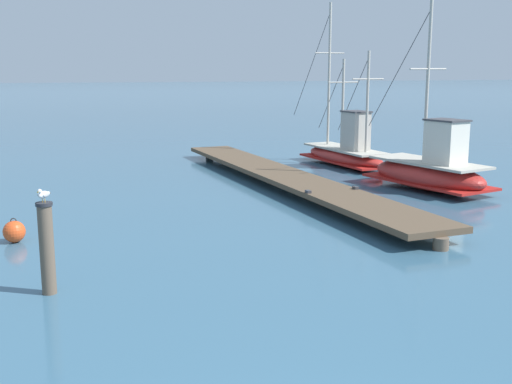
{
  "coord_description": "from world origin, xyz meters",
  "views": [
    {
      "loc": [
        -1.93,
        -3.65,
        4.02
      ],
      "look_at": [
        2.37,
        9.01,
        1.4
      ],
      "focal_mm": 44.07,
      "sensor_mm": 36.0,
      "label": 1
    }
  ],
  "objects_px": {
    "fishing_boat_1": "(346,151)",
    "mooring_buoy": "(14,232)",
    "perched_seagull": "(43,194)",
    "fishing_boat_0": "(430,170)",
    "mooring_piling": "(47,247)"
  },
  "relations": [
    {
      "from": "fishing_boat_1",
      "to": "mooring_piling",
      "type": "height_order",
      "value": "fishing_boat_1"
    },
    {
      "from": "fishing_boat_0",
      "to": "perched_seagull",
      "type": "relative_size",
      "value": 17.89
    },
    {
      "from": "fishing_boat_0",
      "to": "mooring_buoy",
      "type": "distance_m",
      "value": 13.34
    },
    {
      "from": "mooring_piling",
      "to": "fishing_boat_1",
      "type": "bearing_deg",
      "value": 45.12
    },
    {
      "from": "mooring_piling",
      "to": "perched_seagull",
      "type": "distance_m",
      "value": 0.96
    },
    {
      "from": "fishing_boat_0",
      "to": "mooring_buoy",
      "type": "bearing_deg",
      "value": -169.16
    },
    {
      "from": "mooring_piling",
      "to": "fishing_boat_0",
      "type": "bearing_deg",
      "value": 27.34
    },
    {
      "from": "fishing_boat_1",
      "to": "mooring_buoy",
      "type": "bearing_deg",
      "value": -147.12
    },
    {
      "from": "fishing_boat_0",
      "to": "perched_seagull",
      "type": "xyz_separation_m",
      "value": [
        -12.37,
        -6.39,
        1.17
      ]
    },
    {
      "from": "fishing_boat_1",
      "to": "perched_seagull",
      "type": "relative_size",
      "value": 20.59
    },
    {
      "from": "mooring_piling",
      "to": "mooring_buoy",
      "type": "bearing_deg",
      "value": 100.53
    },
    {
      "from": "fishing_boat_0",
      "to": "perched_seagull",
      "type": "height_order",
      "value": "fishing_boat_0"
    },
    {
      "from": "mooring_buoy",
      "to": "fishing_boat_1",
      "type": "bearing_deg",
      "value": 32.88
    },
    {
      "from": "perched_seagull",
      "to": "mooring_buoy",
      "type": "xyz_separation_m",
      "value": [
        -0.73,
        3.88,
        -1.59
      ]
    },
    {
      "from": "fishing_boat_1",
      "to": "mooring_piling",
      "type": "xyz_separation_m",
      "value": [
        -12.17,
        -12.22,
        0.27
      ]
    }
  ]
}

